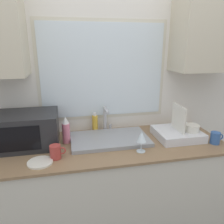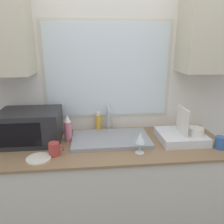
% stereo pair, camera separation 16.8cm
% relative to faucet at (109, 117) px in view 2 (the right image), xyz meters
% --- Properties ---
extents(countertop, '(1.88, 0.70, 0.90)m').
position_rel_faucet_xyz_m(countertop, '(-0.01, -0.26, -0.59)').
color(countertop, beige).
rests_on(countertop, ground_plane).
extents(wall_back, '(6.00, 0.38, 2.60)m').
position_rel_faucet_xyz_m(wall_back, '(-0.01, 0.07, 0.38)').
color(wall_back, silver).
rests_on(wall_back, ground_plane).
extents(sink_basin, '(0.65, 0.39, 0.03)m').
position_rel_faucet_xyz_m(sink_basin, '(-0.00, -0.20, -0.13)').
color(sink_basin, gray).
rests_on(sink_basin, countertop).
extents(faucet, '(0.08, 0.17, 0.24)m').
position_rel_faucet_xyz_m(faucet, '(0.00, 0.00, 0.00)').
color(faucet, '#B7B7BC').
rests_on(faucet, countertop).
extents(microwave, '(0.48, 0.37, 0.27)m').
position_rel_faucet_xyz_m(microwave, '(-0.67, -0.15, -0.01)').
color(microwave, '#232326').
rests_on(microwave, countertop).
extents(dish_rack, '(0.37, 0.34, 0.29)m').
position_rel_faucet_xyz_m(dish_rack, '(0.59, -0.27, -0.09)').
color(dish_rack, silver).
rests_on(dish_rack, countertop).
extents(spray_bottle, '(0.06, 0.06, 0.23)m').
position_rel_faucet_xyz_m(spray_bottle, '(-0.36, -0.16, -0.03)').
color(spray_bottle, '#D8728C').
rests_on(spray_bottle, countertop).
extents(soap_bottle, '(0.05, 0.05, 0.19)m').
position_rel_faucet_xyz_m(soap_bottle, '(-0.10, 0.02, -0.06)').
color(soap_bottle, gold).
rests_on(soap_bottle, countertop).
extents(mug_near_sink, '(0.11, 0.08, 0.10)m').
position_rel_faucet_xyz_m(mug_near_sink, '(-0.44, -0.42, -0.09)').
color(mug_near_sink, '#A53833').
rests_on(mug_near_sink, countertop).
extents(wine_glass, '(0.08, 0.08, 0.16)m').
position_rel_faucet_xyz_m(wine_glass, '(0.19, -0.44, -0.02)').
color(wine_glass, silver).
rests_on(wine_glass, countertop).
extents(mug_by_rack, '(0.11, 0.08, 0.10)m').
position_rel_faucet_xyz_m(mug_by_rack, '(0.83, -0.44, -0.09)').
color(mug_by_rack, '#335999').
rests_on(mug_by_rack, countertop).
extents(small_plate, '(0.17, 0.17, 0.01)m').
position_rel_faucet_xyz_m(small_plate, '(-0.55, -0.47, -0.14)').
color(small_plate, silver).
rests_on(small_plate, countertop).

